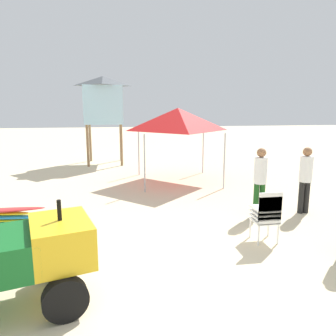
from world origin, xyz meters
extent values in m
plane|color=beige|center=(0.00, 0.00, 0.00)|extent=(80.00, 80.00, 0.00)
cube|color=gold|center=(-1.45, -0.30, 0.90)|extent=(1.07, 1.28, 0.60)
cylinder|color=black|center=(-1.45, -0.30, 1.35)|extent=(0.07, 0.07, 0.30)
cylinder|color=black|center=(-1.64, 0.21, 0.30)|extent=(0.63, 0.34, 0.60)
cylinder|color=black|center=(-1.34, -0.84, 0.30)|extent=(0.63, 0.34, 0.60)
cube|color=white|center=(2.38, 1.15, 0.44)|extent=(0.48, 0.48, 0.04)
cube|color=white|center=(2.38, 0.93, 0.64)|extent=(0.48, 0.04, 0.40)
cube|color=white|center=(2.38, 1.15, 0.53)|extent=(0.48, 0.48, 0.04)
cube|color=white|center=(2.38, 0.93, 0.73)|extent=(0.48, 0.04, 0.40)
cube|color=white|center=(2.38, 1.15, 0.62)|extent=(0.48, 0.48, 0.04)
cube|color=white|center=(2.38, 0.93, 0.82)|extent=(0.48, 0.04, 0.40)
cube|color=white|center=(2.38, 1.15, 0.71)|extent=(0.48, 0.48, 0.04)
cube|color=white|center=(2.38, 0.93, 0.91)|extent=(0.48, 0.04, 0.40)
cylinder|color=white|center=(2.59, 1.36, 0.21)|extent=(0.04, 0.04, 0.42)
cylinder|color=white|center=(2.17, 1.36, 0.21)|extent=(0.04, 0.04, 0.42)
cylinder|color=white|center=(2.59, 0.94, 0.21)|extent=(0.04, 0.04, 0.42)
cylinder|color=white|center=(2.17, 0.94, 0.21)|extent=(0.04, 0.04, 0.42)
ellipsoid|color=#268CCC|center=(-3.28, 2.71, 0.12)|extent=(2.61, 0.50, 0.08)
ellipsoid|color=yellow|center=(-3.28, 2.80, 0.20)|extent=(2.27, 0.62, 0.08)
cylinder|color=black|center=(4.15, 2.67, 0.43)|extent=(0.14, 0.14, 0.85)
cylinder|color=black|center=(4.31, 2.67, 0.43)|extent=(0.14, 0.14, 0.85)
cylinder|color=white|center=(4.23, 2.67, 1.19)|extent=(0.32, 0.32, 0.67)
sphere|color=#9E6B47|center=(4.23, 2.67, 1.64)|extent=(0.23, 0.23, 0.23)
cylinder|color=#194C19|center=(2.89, 2.67, 0.43)|extent=(0.14, 0.14, 0.86)
cylinder|color=#194C19|center=(3.05, 2.67, 0.43)|extent=(0.14, 0.14, 0.86)
cylinder|color=white|center=(2.97, 2.67, 1.19)|extent=(0.32, 0.32, 0.68)
sphere|color=#9E6B47|center=(2.97, 2.67, 1.65)|extent=(0.23, 0.23, 0.23)
cylinder|color=#B2B2B7|center=(0.26, 5.49, 0.96)|extent=(0.05, 0.05, 1.92)
cylinder|color=#B2B2B7|center=(2.99, 5.49, 0.96)|extent=(0.05, 0.05, 1.92)
cylinder|color=#B2B2B7|center=(0.26, 8.21, 0.96)|extent=(0.05, 0.05, 1.92)
cylinder|color=#B2B2B7|center=(2.99, 8.21, 0.96)|extent=(0.05, 0.05, 1.92)
pyramid|color=red|center=(1.63, 6.85, 2.33)|extent=(2.72, 2.72, 0.82)
cylinder|color=olive|center=(-1.96, 10.46, 0.98)|extent=(0.12, 0.12, 1.96)
cylinder|color=olive|center=(-0.40, 10.46, 0.98)|extent=(0.12, 0.12, 1.96)
cylinder|color=olive|center=(-1.96, 12.02, 0.98)|extent=(0.12, 0.12, 1.96)
cylinder|color=olive|center=(-0.40, 12.02, 0.98)|extent=(0.12, 0.12, 1.96)
cube|color=#A5D9F1|center=(-1.18, 11.24, 2.86)|extent=(1.80, 1.80, 1.80)
pyramid|color=#4C5156|center=(-1.18, 11.24, 3.99)|extent=(1.98, 1.98, 0.45)
camera|label=1|loc=(-0.62, -4.79, 2.78)|focal=34.17mm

